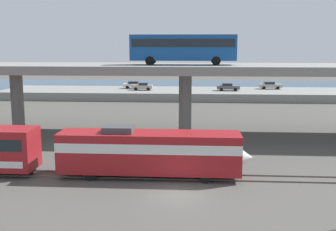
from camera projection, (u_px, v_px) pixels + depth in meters
The scene contains 12 objects.
ground_plane at pixel (177, 195), 29.48m from camera, with size 260.00×260.00×0.00m, color #4C4944.
rail_strip_near at pixel (179, 179), 32.69m from camera, with size 110.00×0.12×0.12m, color #59544C.
rail_strip_far at pixel (180, 174), 34.11m from camera, with size 110.00×0.12×0.12m, color #59544C.
train_locomotive at pixel (158, 151), 33.15m from camera, with size 15.65×3.04×4.18m.
highway_overpass at pixel (185, 72), 47.85m from camera, with size 96.00×10.59×8.37m.
transit_bus_on_overpass at pixel (183, 47), 46.78m from camera, with size 12.00×2.68×3.40m.
pier_parking_lot at pixel (190, 94), 83.41m from camera, with size 75.69×13.86×1.60m, color gray.
parked_car_0 at pixel (143, 86), 82.82m from camera, with size 4.03×1.90×1.50m.
parked_car_1 at pixel (228, 87), 81.70m from camera, with size 4.45×1.89×1.50m.
parked_car_2 at pixel (134, 85), 86.02m from camera, with size 4.69×1.82×1.50m.
parked_car_3 at pixel (270, 85), 84.90m from camera, with size 4.56×1.86×1.50m.
harbor_water at pixel (191, 86), 106.16m from camera, with size 140.00×36.00×0.01m, color navy.
Camera 1 is at (1.22, -28.06, 10.64)m, focal length 43.89 mm.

